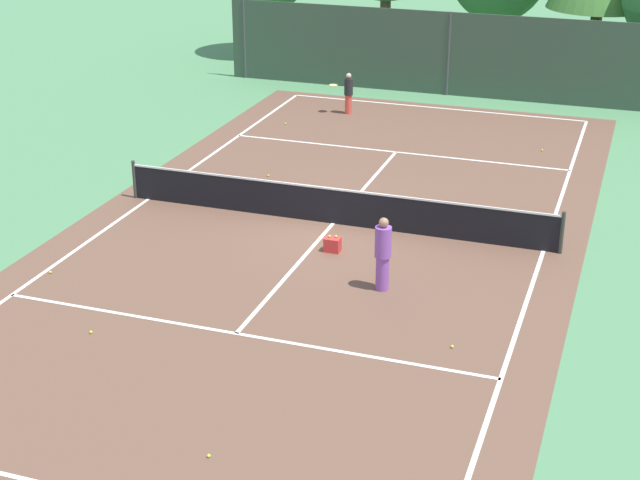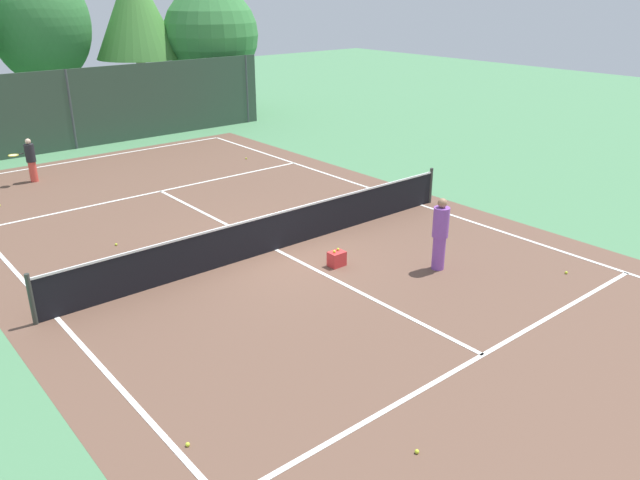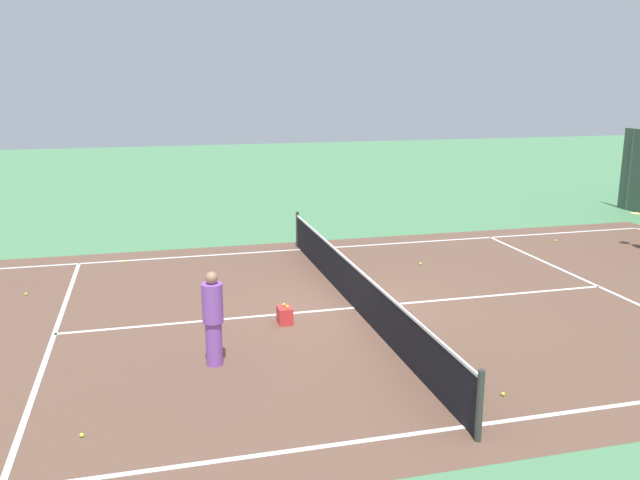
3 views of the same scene
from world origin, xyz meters
name	(u,v)px [view 2 (image 2 of 3)]	position (x,y,z in m)	size (l,w,h in m)	color
ground_plane	(276,250)	(0.00, 0.00, 0.00)	(80.00, 80.00, 0.00)	#4C8456
court_surface	(276,250)	(0.00, 0.00, 0.00)	(13.00, 25.00, 0.01)	brown
tennis_net	(275,231)	(0.00, 0.00, 0.51)	(11.90, 0.10, 1.10)	#333833
perimeter_fence	(71,110)	(0.00, 14.00, 1.60)	(18.00, 0.12, 3.20)	#384C3D
tree_0	(211,35)	(8.30, 16.72, 3.97)	(4.71, 4.71, 6.33)	brown
tree_2	(135,9)	(5.09, 18.15, 5.21)	(4.10, 4.10, 7.52)	brown
tree_3	(41,25)	(0.89, 19.12, 4.61)	(4.45, 3.92, 7.30)	brown
player_0	(31,160)	(-2.83, 10.22, 0.77)	(0.90, 0.45, 1.49)	#E54C3F
player_1	(440,233)	(2.29, -3.38, 0.90)	(0.38, 0.38, 1.76)	purple
ball_crate	(337,259)	(0.55, -1.73, 0.18)	(0.39, 0.29, 0.43)	red
tennis_ball_1	(188,444)	(-5.33, -5.13, 0.03)	(0.07, 0.07, 0.07)	#CCE533
tennis_ball_3	(116,244)	(-3.02, 2.88, 0.03)	(0.07, 0.07, 0.07)	#CCE533
tennis_ball_4	(378,201)	(4.73, 1.07, 0.03)	(0.07, 0.07, 0.07)	#CCE533
tennis_ball_5	(246,158)	(4.44, 8.06, 0.03)	(0.07, 0.07, 0.07)	#CCE533
tennis_ball_6	(417,451)	(-2.87, -7.38, 0.03)	(0.07, 0.07, 0.07)	#CCE533
tennis_ball_7	(566,273)	(4.37, -5.51, 0.03)	(0.07, 0.07, 0.07)	#CCE533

